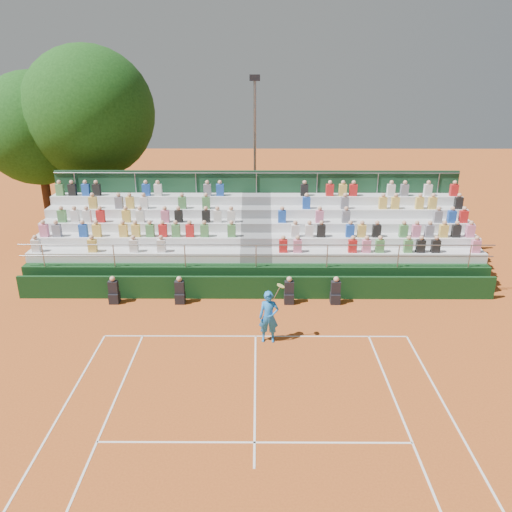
{
  "coord_description": "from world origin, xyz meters",
  "views": [
    {
      "loc": [
        0.09,
        -15.9,
        9.13
      ],
      "look_at": [
        0.0,
        3.5,
        1.8
      ],
      "focal_mm": 35.0,
      "sensor_mm": 36.0,
      "label": 1
    }
  ],
  "objects_px": {
    "tree_west": "(37,129)",
    "tree_east": "(89,113)",
    "floodlight_mast": "(255,141)",
    "tennis_player": "(269,317)"
  },
  "relations": [
    {
      "from": "tree_west",
      "to": "floodlight_mast",
      "type": "relative_size",
      "value": 1.03
    },
    {
      "from": "tennis_player",
      "to": "floodlight_mast",
      "type": "distance_m",
      "value": 14.86
    },
    {
      "from": "tree_east",
      "to": "tennis_player",
      "type": "bearing_deg",
      "value": -52.81
    },
    {
      "from": "tennis_player",
      "to": "tree_east",
      "type": "height_order",
      "value": "tree_east"
    },
    {
      "from": "tennis_player",
      "to": "tree_west",
      "type": "height_order",
      "value": "tree_west"
    },
    {
      "from": "tree_west",
      "to": "floodlight_mast",
      "type": "xyz_separation_m",
      "value": [
        12.26,
        1.17,
        -0.85
      ]
    },
    {
      "from": "tree_east",
      "to": "floodlight_mast",
      "type": "distance_m",
      "value": 9.39
    },
    {
      "from": "tree_west",
      "to": "tree_east",
      "type": "xyz_separation_m",
      "value": [
        3.16,
        -0.33,
        0.89
      ]
    },
    {
      "from": "tennis_player",
      "to": "floodlight_mast",
      "type": "height_order",
      "value": "floodlight_mast"
    },
    {
      "from": "tennis_player",
      "to": "floodlight_mast",
      "type": "bearing_deg",
      "value": 92.33
    }
  ]
}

